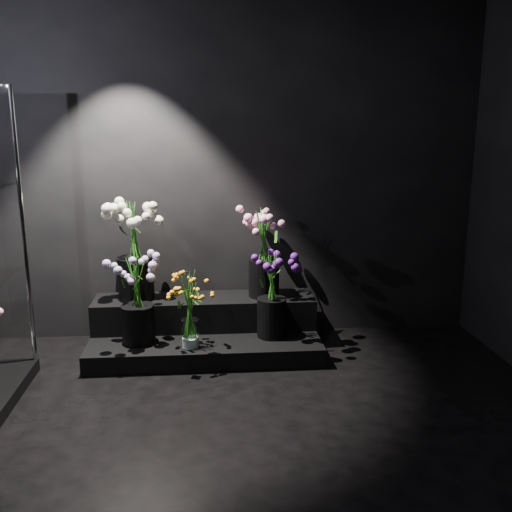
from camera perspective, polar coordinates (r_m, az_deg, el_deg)
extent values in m
plane|color=black|center=(3.14, -0.36, -20.46)|extent=(4.00, 4.00, 0.00)
plane|color=black|center=(4.63, -2.34, 8.89)|extent=(4.00, 0.00, 4.00)
plane|color=black|center=(0.73, 12.31, -14.69)|extent=(4.00, 0.00, 4.00)
cube|color=black|center=(4.49, -5.08, -8.71)|extent=(1.75, 0.78, 0.15)
cube|color=black|center=(4.61, -5.13, -5.57)|extent=(1.75, 0.39, 0.24)
cylinder|color=white|center=(4.20, -6.59, -7.70)|extent=(0.13, 0.13, 0.21)
cylinder|color=black|center=(4.34, -11.68, -6.68)|extent=(0.24, 0.24, 0.29)
cylinder|color=black|center=(4.37, 1.58, -6.16)|extent=(0.22, 0.22, 0.30)
cylinder|color=black|center=(4.56, -11.91, -2.21)|extent=(0.28, 0.28, 0.34)
cylinder|color=black|center=(4.55, 0.80, -2.17)|extent=(0.24, 0.24, 0.31)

